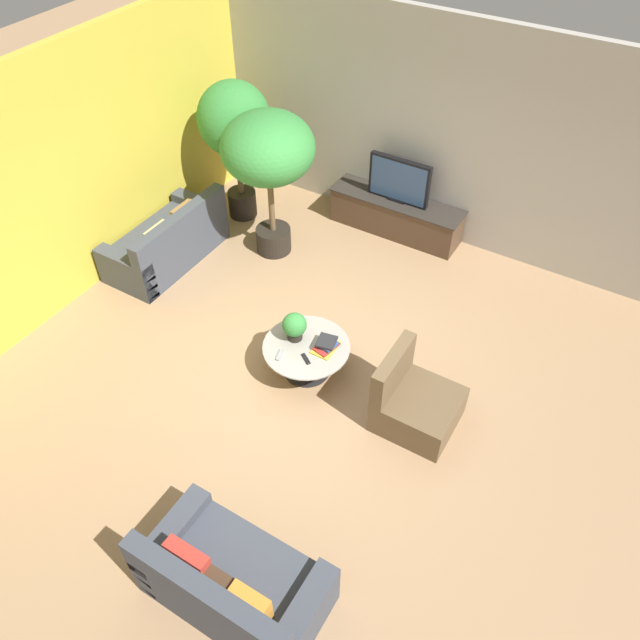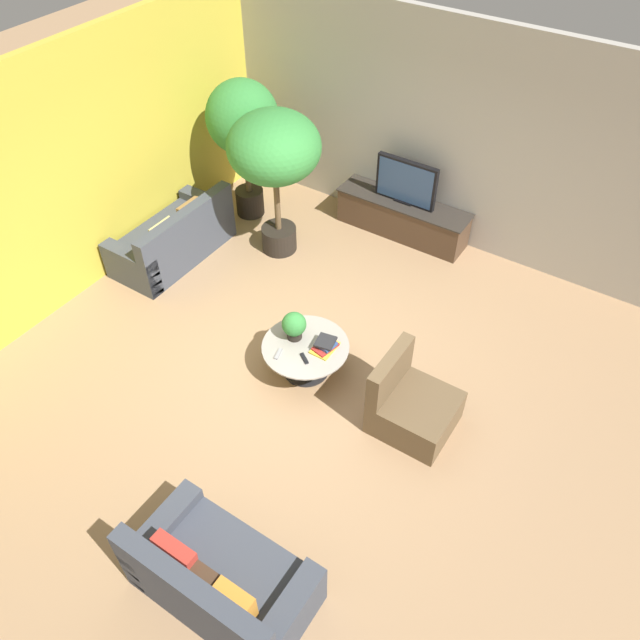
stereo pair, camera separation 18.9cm
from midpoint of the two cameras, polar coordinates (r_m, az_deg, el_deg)
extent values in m
plane|color=#9E7A56|center=(7.21, -0.59, -4.52)|extent=(24.00, 24.00, 0.00)
cube|color=#A39E93|center=(8.61, 11.95, 16.26)|extent=(7.40, 0.12, 3.00)
cube|color=gold|center=(8.22, -19.66, 13.15)|extent=(0.12, 7.40, 3.00)
cube|color=#473323|center=(9.09, 8.13, 9.26)|extent=(1.89, 0.48, 0.53)
cube|color=#2D2823|center=(8.95, 8.30, 10.60)|extent=(1.92, 0.50, 0.02)
cube|color=black|center=(8.78, 8.52, 12.37)|extent=(0.89, 0.08, 0.63)
cube|color=navy|center=(8.74, 8.39, 12.26)|extent=(0.82, 0.00, 0.57)
cube|color=black|center=(8.94, 8.31, 10.72)|extent=(0.27, 0.13, 0.02)
cylinder|color=black|center=(7.20, -0.53, -4.49)|extent=(0.54, 0.54, 0.02)
cylinder|color=black|center=(7.07, -0.54, -3.53)|extent=(0.10, 0.10, 0.38)
cylinder|color=gray|center=(6.92, -0.55, -2.42)|extent=(0.98, 0.98, 0.02)
cube|color=#3D424C|center=(8.84, -12.76, 6.92)|extent=(0.84, 1.71, 0.42)
cube|color=#3D424C|center=(8.39, -11.49, 8.46)|extent=(0.16, 1.71, 0.42)
cube|color=#3D424C|center=(9.22, -9.65, 9.66)|extent=(0.84, 0.20, 0.54)
cube|color=#3D424C|center=(8.43, -16.25, 4.54)|extent=(0.84, 0.20, 0.54)
cube|color=olive|center=(8.66, -11.03, 9.49)|extent=(0.17, 0.37, 0.35)
cube|color=tan|center=(8.36, -13.53, 7.59)|extent=(0.17, 0.38, 0.35)
cube|color=#3D424C|center=(5.72, -7.70, -22.47)|extent=(1.51, 0.84, 0.42)
cube|color=#3D424C|center=(5.25, -10.69, -23.37)|extent=(1.51, 0.16, 0.42)
cube|color=#3D424C|center=(5.49, -1.86, -25.85)|extent=(0.20, 0.84, 0.54)
cube|color=#3D424C|center=(5.90, -12.98, -18.68)|extent=(0.20, 0.84, 0.54)
cube|color=orange|center=(5.25, -6.63, -24.17)|extent=(0.33, 0.13, 0.30)
cube|color=#422D1E|center=(5.36, -9.37, -22.44)|extent=(0.29, 0.12, 0.26)
cube|color=#B23328|center=(5.43, -12.03, -20.46)|extent=(0.39, 0.14, 0.36)
cube|color=brown|center=(6.66, 9.46, -8.33)|extent=(0.80, 0.76, 0.40)
cube|color=brown|center=(6.40, 7.27, -4.76)|extent=(0.14, 0.76, 0.46)
cylinder|color=black|center=(9.51, -5.84, 10.73)|extent=(0.41, 0.41, 0.39)
cylinder|color=brown|center=(9.24, -6.08, 13.38)|extent=(0.08, 0.08, 0.63)
ellipsoid|color=#337F38|center=(8.85, -6.49, 17.94)|extent=(0.99, 0.99, 1.01)
cylinder|color=black|center=(8.78, -3.14, 7.48)|extent=(0.48, 0.48, 0.35)
cylinder|color=brown|center=(8.45, -3.28, 10.54)|extent=(0.08, 0.08, 0.78)
ellipsoid|color=#337F38|center=(8.01, -3.53, 15.52)|extent=(1.19, 1.19, 0.90)
cylinder|color=black|center=(6.97, -1.57, -1.33)|extent=(0.17, 0.17, 0.09)
sphere|color=#337F38|center=(6.86, -1.60, -0.39)|extent=(0.28, 0.28, 0.28)
cube|color=gold|center=(6.88, 1.22, -2.56)|extent=(0.22, 0.32, 0.02)
cube|color=#A32823|center=(6.86, 1.29, -2.47)|extent=(0.23, 0.30, 0.02)
cube|color=#2D4C84|center=(6.84, 1.44, -2.29)|extent=(0.19, 0.21, 0.04)
cube|color=#232326|center=(6.83, 1.30, -2.00)|extent=(0.24, 0.25, 0.03)
cube|color=black|center=(6.77, -0.64, -3.54)|extent=(0.16, 0.12, 0.02)
cube|color=gray|center=(6.82, -3.04, -3.12)|extent=(0.08, 0.16, 0.02)
camera|label=1|loc=(0.09, -89.23, 0.76)|focal=35.00mm
camera|label=2|loc=(0.09, 90.77, -0.76)|focal=35.00mm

